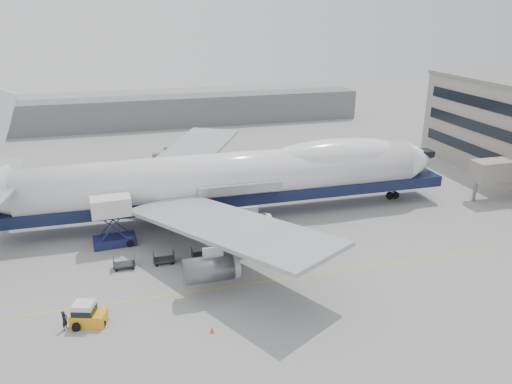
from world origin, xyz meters
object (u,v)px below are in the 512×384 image
object	(u,v)px
catering_truck	(112,218)
baggage_tug	(87,315)
airliner	(232,177)
ground_worker	(65,320)

from	to	relation	value
catering_truck	baggage_tug	bearing A→B (deg)	-103.02
baggage_tug	catering_truck	bearing A→B (deg)	98.91
catering_truck	baggage_tug	distance (m)	16.28
airliner	ground_worker	size ratio (longest dim) A/B	36.80
catering_truck	ground_worker	world-z (taller)	catering_truck
catering_truck	ground_worker	xyz separation A→B (m)	(-4.33, -16.14, -2.53)
baggage_tug	ground_worker	distance (m)	1.89
ground_worker	airliner	bearing A→B (deg)	-15.54
catering_truck	baggage_tug	size ratio (longest dim) A/B	1.81
airliner	baggage_tug	distance (m)	27.94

